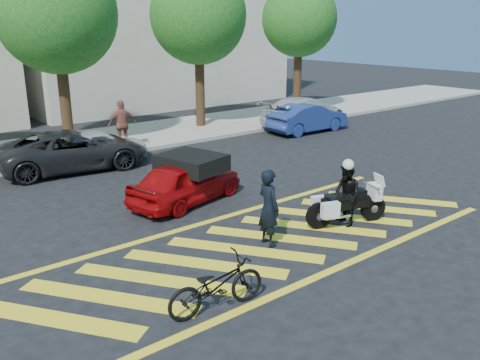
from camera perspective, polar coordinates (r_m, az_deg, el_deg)
ground at (r=11.92m, az=2.77°, el=-7.09°), size 90.00×90.00×0.00m
sidewalk at (r=21.90m, az=-18.57°, el=3.61°), size 60.00×5.00×0.15m
crosswalk at (r=11.90m, az=2.63°, el=-7.12°), size 12.33×4.00×0.01m
building_right at (r=33.32m, az=-10.18°, el=18.04°), size 16.00×8.00×11.00m
tree_center at (r=21.46m, az=-19.63°, el=16.83°), size 4.60×4.60×7.56m
tree_right at (r=24.47m, az=-4.52°, el=17.54°), size 4.40×4.40×7.41m
tree_far_right at (r=28.66m, az=6.76°, el=17.23°), size 4.00×4.00×7.10m
officer_bike at (r=11.53m, az=3.24°, el=-3.12°), size 0.50×0.70×1.80m
bicycle at (r=9.12m, az=-2.68°, el=-11.72°), size 1.95×0.88×0.99m
police_motorcycle at (r=13.04m, az=11.79°, el=-2.71°), size 2.16×1.10×0.99m
officer_moto at (r=12.94m, az=11.85°, el=-1.66°), size 0.82×0.93×1.59m
red_convertible at (r=14.39m, az=-6.08°, el=-0.18°), size 3.88×2.32×1.24m
parked_mid_left at (r=18.48m, az=-18.17°, el=3.20°), size 5.22×2.93×1.38m
parked_mid_right at (r=19.24m, az=-15.70°, el=3.71°), size 3.75×1.92×1.22m
parked_right at (r=24.00m, az=7.62°, el=6.94°), size 4.09×1.52×1.34m
parked_far_right at (r=25.27m, az=7.18°, el=7.61°), size 5.22×2.67×1.45m
pedestrian_right at (r=20.44m, az=-13.07°, el=6.10°), size 1.19×0.68×1.91m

